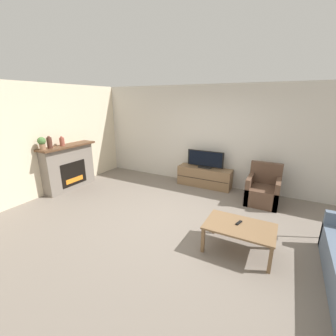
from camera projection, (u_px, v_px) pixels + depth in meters
The scene contains 12 objects.
ground_plane at pixel (179, 220), 4.48m from camera, with size 24.00×24.00×0.00m, color slate.
wall_back at pixel (217, 137), 6.03m from camera, with size 12.00×0.06×2.70m.
wall_left at pixel (53, 139), 5.69m from camera, with size 0.06×12.00×2.70m.
fireplace at pixel (69, 166), 5.98m from camera, with size 0.45×1.51×1.19m.
mantel_vase_left at pixel (49, 143), 5.38m from camera, with size 0.12×0.12×0.30m.
mantel_vase_centre_left at pixel (62, 141), 5.67m from camera, with size 0.12×0.12×0.24m.
potted_plant at pixel (42, 143), 5.21m from camera, with size 0.18×0.18×0.30m.
tv_stand at pixel (204, 177), 6.20m from camera, with size 1.47×0.42×0.53m.
tv at pixel (205, 160), 6.05m from camera, with size 1.00×0.18×0.47m.
armchair at pixel (263, 191), 5.20m from camera, with size 0.70×0.76×0.90m.
coffee_table at pixel (240, 229), 3.49m from camera, with size 1.05×0.67×0.44m.
remote at pixel (239, 223), 3.53m from camera, with size 0.08×0.16×0.02m.
Camera 1 is at (1.67, -3.62, 2.31)m, focal length 24.00 mm.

